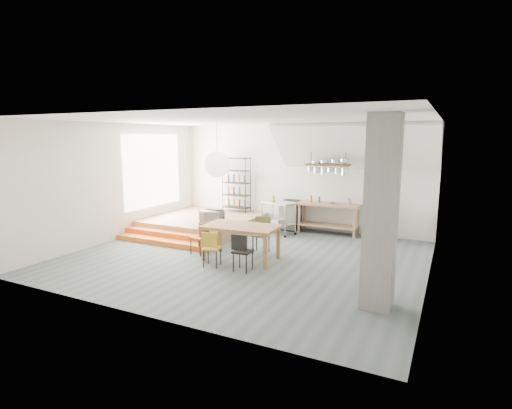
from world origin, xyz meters
The scene contains 26 objects.
floor centered at (0.00, 0.00, 0.00)m, with size 8.00×8.00×0.00m, color #556062.
wall_back centered at (0.00, 3.50, 1.60)m, with size 8.00×0.04×3.20m, color silver.
wall_left centered at (-4.00, 0.00, 1.60)m, with size 0.04×7.00×3.20m, color silver.
wall_right centered at (4.00, 0.00, 1.60)m, with size 0.04×7.00×3.20m, color silver.
ceiling centered at (0.00, 0.00, 3.20)m, with size 8.00×7.00×0.02m, color white.
slope_ceiling centered at (1.80, 2.90, 2.55)m, with size 4.40×1.80×0.15m, color white.
window_pane centered at (-3.98, 1.50, 1.80)m, with size 0.02×2.50×2.20m, color white.
platform centered at (-2.50, 2.00, 0.20)m, with size 3.00×3.00×0.40m, color #946C4A.
step_lower centered at (-2.50, 0.05, 0.07)m, with size 3.00×0.35×0.13m, color orange.
step_upper centered at (-2.50, 0.40, 0.13)m, with size 3.00×0.35×0.27m, color orange.
concrete_column centered at (3.30, -1.50, 1.60)m, with size 0.50×0.50×3.20m, color gray.
kitchen_counter centered at (1.10, 3.15, 0.63)m, with size 1.80×0.60×0.91m.
stove centered at (2.50, 3.16, 0.48)m, with size 0.60×0.60×1.18m.
pot_rack centered at (1.13, 2.92, 1.98)m, with size 1.20×0.50×1.43m.
wire_shelving centered at (-2.00, 3.20, 1.33)m, with size 0.88×0.38×1.80m.
microwave_shelf centered at (-1.40, 0.75, 0.55)m, with size 0.60×0.40×0.16m.
paper_lantern centered at (-0.59, -0.23, 2.20)m, with size 0.60×0.60×0.60m, color white.
dining_table centered at (0.01, -0.20, 0.73)m, with size 1.76×1.05×0.81m.
chair_mustard centered at (-0.31, -0.98, 0.48)m, with size 0.44×0.44×0.80m.
chair_black centered at (0.42, -0.94, 0.49)m, with size 0.39×0.39×0.83m.
chair_olive centered at (0.17, 0.58, 0.53)m, with size 0.47×0.47×0.88m.
chair_red centered at (-1.05, -0.27, 0.48)m, with size 0.40×0.40×0.80m.
rolling_cart centered at (-0.20, 2.50, 0.62)m, with size 1.08×0.80×0.96m.
mini_fridge centered at (-0.11, 3.20, 0.45)m, with size 0.53×0.53×0.90m, color black.
microwave centered at (-1.40, 0.75, 0.73)m, with size 0.58×0.40×0.32m, color beige.
bowl centered at (1.21, 3.10, 0.94)m, with size 0.21×0.21×0.05m, color silver.
Camera 1 is at (4.30, -8.07, 2.82)m, focal length 28.00 mm.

